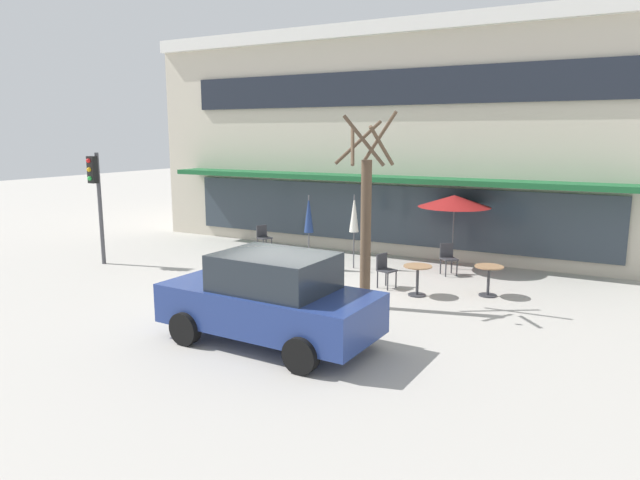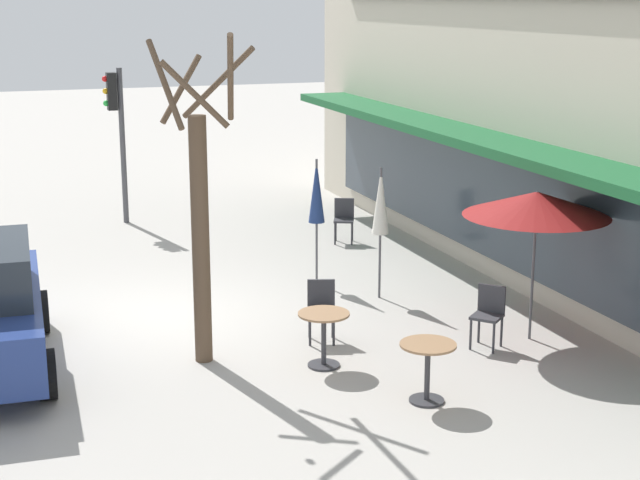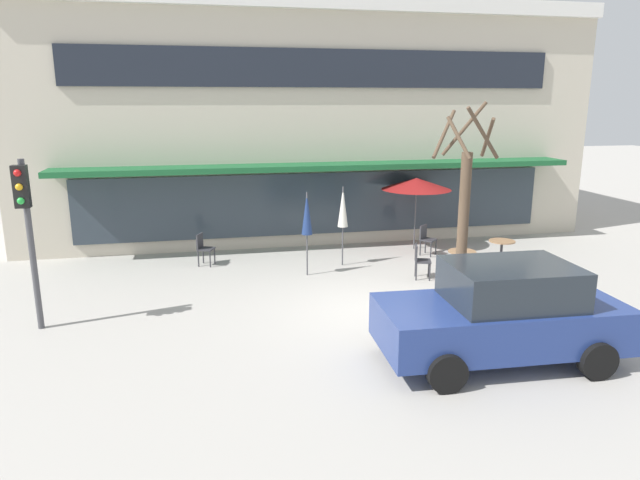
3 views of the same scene
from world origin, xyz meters
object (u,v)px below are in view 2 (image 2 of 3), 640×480
patio_umbrella_corner_open (381,202)px  traffic_light_pole (117,119)px  patio_umbrella_green_folded (537,204)px  street_tree (200,215)px  cafe_chair_0 (489,311)px  cafe_table_near_wall (324,330)px  cafe_chair_2 (344,217)px  patio_umbrella_cream_folded (317,192)px  cafe_table_streetside (428,362)px  cafe_chair_1 (321,306)px

patio_umbrella_corner_open → traffic_light_pole: (-7.05, -3.23, 0.67)m
patio_umbrella_green_folded → street_tree: street_tree is taller
cafe_chair_0 → patio_umbrella_green_folded: bearing=96.4°
patio_umbrella_green_folded → street_tree: (-0.73, -4.69, 0.03)m
cafe_table_near_wall → cafe_chair_2: (-6.40, 2.72, 0.01)m
patio_umbrella_cream_folded → cafe_chair_0: size_ratio=2.47×
cafe_table_near_wall → patio_umbrella_corner_open: size_ratio=0.35×
cafe_chair_2 → street_tree: bearing=-36.7°
cafe_table_near_wall → traffic_light_pole: bearing=-172.3°
cafe_table_streetside → patio_umbrella_cream_folded: bearing=175.6°
patio_umbrella_corner_open → patio_umbrella_green_folded: bearing=26.4°
cafe_chair_1 → traffic_light_pole: bearing=-169.4°
cafe_chair_0 → traffic_light_pole: traffic_light_pole is taller
cafe_table_near_wall → street_tree: 2.26m
cafe_table_near_wall → cafe_chair_0: size_ratio=0.85×
cafe_chair_2 → patio_umbrella_cream_folded: bearing=-29.8°
cafe_table_streetside → patio_umbrella_cream_folded: (-5.32, 0.41, 1.11)m
cafe_table_streetside → patio_umbrella_green_folded: bearing=123.2°
cafe_chair_0 → cafe_chair_1: size_ratio=1.00×
cafe_chair_0 → cafe_chair_2: (-6.46, 0.25, 0.00)m
patio_umbrella_corner_open → cafe_chair_1: patio_umbrella_corner_open is taller
cafe_chair_0 → street_tree: 4.32m
cafe_chair_0 → cafe_table_near_wall: bearing=-91.3°
cafe_table_streetside → patio_umbrella_corner_open: bearing=165.0°
patio_umbrella_cream_folded → street_tree: 4.05m
patio_umbrella_cream_folded → street_tree: (3.01, -2.69, 0.43)m
patio_umbrella_corner_open → traffic_light_pole: bearing=-155.4°
patio_umbrella_green_folded → patio_umbrella_cream_folded: (-3.74, -2.01, -0.39)m
cafe_table_streetside → patio_umbrella_cream_folded: size_ratio=0.35×
cafe_chair_1 → street_tree: 2.37m
traffic_light_pole → patio_umbrella_corner_open: bearing=24.6°
patio_umbrella_corner_open → cafe_chair_0: 2.96m
patio_umbrella_corner_open → cafe_chair_1: size_ratio=2.47×
cafe_chair_0 → street_tree: street_tree is taller
patio_umbrella_corner_open → traffic_light_pole: size_ratio=0.65×
patio_umbrella_corner_open → cafe_chair_0: patio_umbrella_corner_open is taller
street_tree → cafe_chair_1: bearing=97.5°
patio_umbrella_cream_folded → traffic_light_pole: bearing=-156.9°
cafe_chair_2 → cafe_table_near_wall: bearing=-23.0°
cafe_table_near_wall → patio_umbrella_green_folded: (-0.03, 3.22, 1.51)m
patio_umbrella_green_folded → street_tree: size_ratio=0.49×
cafe_chair_1 → patio_umbrella_green_folded: bearing=71.5°
patio_umbrella_green_folded → cafe_chair_0: (0.08, -0.74, -1.50)m
patio_umbrella_cream_folded → cafe_chair_2: size_ratio=2.47×
cafe_table_streetside → patio_umbrella_green_folded: size_ratio=0.35×
street_tree → traffic_light_pole: size_ratio=1.31×
cafe_chair_2 → traffic_light_pole: size_ratio=0.26×
patio_umbrella_green_folded → patio_umbrella_corner_open: size_ratio=1.00×
cafe_table_streetside → cafe_table_near_wall: bearing=-152.7°
cafe_table_near_wall → cafe_chair_1: cafe_chair_1 is taller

